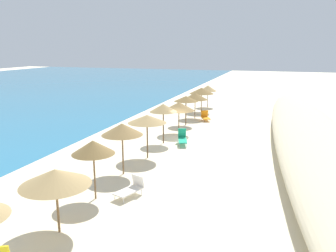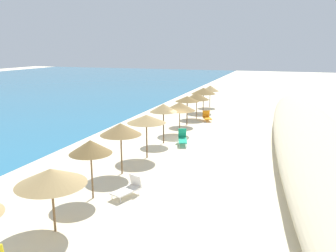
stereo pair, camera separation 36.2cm
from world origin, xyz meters
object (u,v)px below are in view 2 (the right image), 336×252
(beach_umbrella_3, at_px, (121,129))
(beach_umbrella_7, at_px, (187,99))
(beach_umbrella_2, at_px, (90,147))
(lounge_chair_2, at_px, (128,188))
(beach_umbrella_4, at_px, (146,119))
(beach_umbrella_9, at_px, (204,91))
(lounge_chair_0, at_px, (183,138))
(beach_umbrella_5, at_px, (163,108))
(beach_umbrella_10, at_px, (210,88))
(beach_umbrella_8, at_px, (197,96))
(beach_umbrella_1, at_px, (51,177))
(beach_umbrella_6, at_px, (180,106))
(lounge_chair_3, at_px, (207,117))

(beach_umbrella_3, xyz_separation_m, beach_umbrella_7, (12.93, -0.06, -0.17))
(beach_umbrella_2, height_order, lounge_chair_2, beach_umbrella_2)
(beach_umbrella_4, distance_m, beach_umbrella_9, 16.45)
(beach_umbrella_2, xyz_separation_m, lounge_chair_0, (10.06, -1.34, -2.04))
(beach_umbrella_2, relative_size, beach_umbrella_5, 0.97)
(beach_umbrella_2, height_order, beach_umbrella_10, beach_umbrella_2)
(beach_umbrella_8, bearing_deg, beach_umbrella_3, 179.49)
(beach_umbrella_4, height_order, lounge_chair_2, beach_umbrella_4)
(beach_umbrella_1, bearing_deg, beach_umbrella_6, -0.12)
(beach_umbrella_5, bearing_deg, beach_umbrella_7, 0.19)
(lounge_chair_0, distance_m, lounge_chair_3, 8.58)
(beach_umbrella_1, height_order, beach_umbrella_2, beach_umbrella_2)
(beach_umbrella_6, bearing_deg, beach_umbrella_8, 2.04)
(beach_umbrella_1, bearing_deg, beach_umbrella_2, 3.41)
(beach_umbrella_4, distance_m, lounge_chair_3, 12.50)
(beach_umbrella_2, xyz_separation_m, beach_umbrella_5, (9.95, 0.08, 0.12))
(beach_umbrella_8, bearing_deg, beach_umbrella_10, 1.34)
(beach_umbrella_4, distance_m, beach_umbrella_8, 12.95)
(beach_umbrella_2, xyz_separation_m, beach_umbrella_10, (26.19, 0.17, -0.28))
(beach_umbrella_5, bearing_deg, beach_umbrella_9, 0.40)
(beach_umbrella_6, bearing_deg, beach_umbrella_3, 177.81)
(beach_umbrella_2, bearing_deg, beach_umbrella_3, 2.67)
(beach_umbrella_10, bearing_deg, beach_umbrella_7, -179.57)
(beach_umbrella_10, bearing_deg, lounge_chair_2, -176.34)
(beach_umbrella_2, xyz_separation_m, beach_umbrella_8, (19.33, 0.01, -0.28))
(beach_umbrella_8, bearing_deg, lounge_chair_3, -119.60)
(beach_umbrella_2, relative_size, lounge_chair_0, 1.60)
(beach_umbrella_3, bearing_deg, lounge_chair_2, -147.66)
(beach_umbrella_9, distance_m, lounge_chair_2, 22.18)
(beach_umbrella_4, distance_m, beach_umbrella_10, 19.81)
(beach_umbrella_7, relative_size, lounge_chair_2, 1.64)
(beach_umbrella_3, relative_size, beach_umbrella_6, 1.11)
(beach_umbrella_9, relative_size, lounge_chair_2, 1.64)
(beach_umbrella_4, relative_size, beach_umbrella_8, 1.10)
(beach_umbrella_5, bearing_deg, lounge_chair_3, -8.30)
(beach_umbrella_8, xyz_separation_m, lounge_chair_2, (-18.54, -1.46, -1.82))
(beach_umbrella_1, xyz_separation_m, beach_umbrella_10, (29.23, 0.36, -0.02))
(beach_umbrella_1, height_order, beach_umbrella_8, same)
(beach_umbrella_10, xyz_separation_m, lounge_chair_2, (-25.40, -1.62, -1.82))
(beach_umbrella_7, xyz_separation_m, lounge_chair_2, (-15.46, -1.55, -2.00))
(beach_umbrella_7, bearing_deg, lounge_chair_2, -174.28)
(beach_umbrella_5, relative_size, beach_umbrella_9, 1.10)
(beach_umbrella_4, xyz_separation_m, beach_umbrella_8, (12.95, 0.09, -0.32))
(beach_umbrella_3, relative_size, beach_umbrella_8, 1.14)
(beach_umbrella_6, bearing_deg, lounge_chair_2, -174.21)
(lounge_chair_0, bearing_deg, beach_umbrella_9, -102.06)
(lounge_chair_2, bearing_deg, beach_umbrella_9, -65.91)
(beach_umbrella_8, height_order, lounge_chair_0, beach_umbrella_8)
(beach_umbrella_1, relative_size, beach_umbrella_5, 0.91)
(beach_umbrella_4, bearing_deg, beach_umbrella_2, 179.27)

